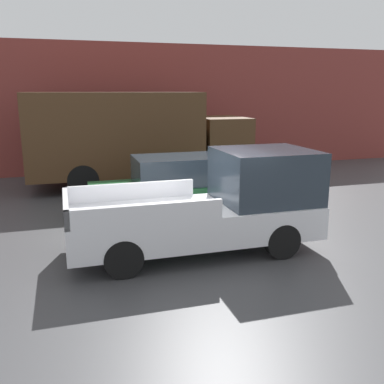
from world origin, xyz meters
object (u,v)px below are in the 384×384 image
(car, at_px, (179,186))
(newspaper_box, at_px, (181,157))
(pickup_truck, at_px, (217,205))
(delivery_truck, at_px, (133,136))

(car, bearing_deg, newspaper_box, 74.25)
(pickup_truck, xyz_separation_m, car, (-0.08, 2.87, -0.17))
(car, bearing_deg, pickup_truck, -88.43)
(car, height_order, delivery_truck, delivery_truck)
(car, distance_m, delivery_truck, 4.41)
(pickup_truck, distance_m, delivery_truck, 7.20)
(delivery_truck, xyz_separation_m, newspaper_box, (2.52, 2.60, -1.27))
(pickup_truck, bearing_deg, delivery_truck, 95.39)
(pickup_truck, relative_size, car, 1.11)
(pickup_truck, height_order, newspaper_box, pickup_truck)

